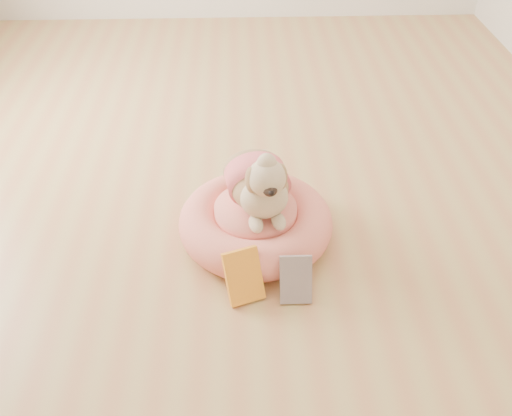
{
  "coord_description": "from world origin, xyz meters",
  "views": [
    {
      "loc": [
        0.02,
        -2.4,
        1.67
      ],
      "look_at": [
        0.08,
        -0.54,
        0.2
      ],
      "focal_mm": 40.0,
      "sensor_mm": 36.0,
      "label": 1
    }
  ],
  "objects_px": {
    "dog": "(260,171)",
    "book_white": "(296,280)",
    "book_yellow": "(244,276)",
    "pet_bed": "(256,222)"
  },
  "relations": [
    {
      "from": "dog",
      "to": "book_yellow",
      "type": "distance_m",
      "value": 0.44
    },
    {
      "from": "dog",
      "to": "book_white",
      "type": "bearing_deg",
      "value": -80.46
    },
    {
      "from": "book_yellow",
      "to": "book_white",
      "type": "relative_size",
      "value": 1.12
    },
    {
      "from": "book_yellow",
      "to": "pet_bed",
      "type": "bearing_deg",
      "value": 60.8
    },
    {
      "from": "pet_bed",
      "to": "dog",
      "type": "xyz_separation_m",
      "value": [
        0.02,
        0.01,
        0.26
      ]
    },
    {
      "from": "dog",
      "to": "book_yellow",
      "type": "xyz_separation_m",
      "value": [
        -0.08,
        -0.36,
        -0.24
      ]
    },
    {
      "from": "pet_bed",
      "to": "book_yellow",
      "type": "bearing_deg",
      "value": -99.65
    },
    {
      "from": "dog",
      "to": "book_white",
      "type": "xyz_separation_m",
      "value": [
        0.13,
        -0.37,
        -0.25
      ]
    },
    {
      "from": "book_yellow",
      "to": "book_white",
      "type": "height_order",
      "value": "book_yellow"
    },
    {
      "from": "dog",
      "to": "book_white",
      "type": "distance_m",
      "value": 0.47
    }
  ]
}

